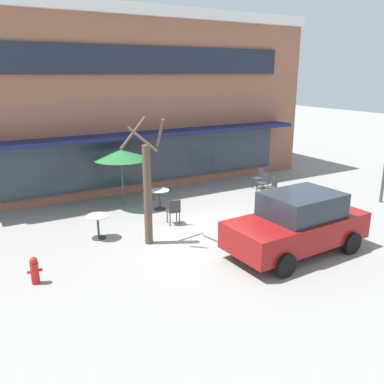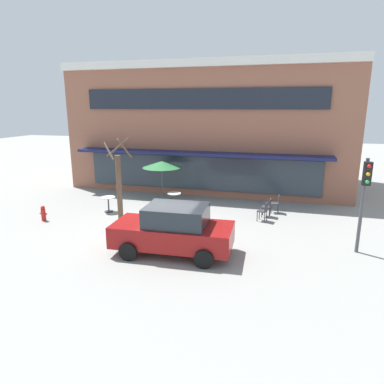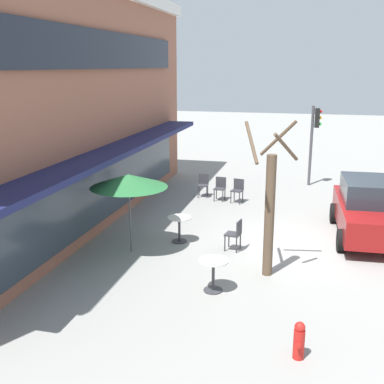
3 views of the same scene
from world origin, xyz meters
name	(u,v)px [view 3 (image 3 of 3)]	position (x,y,z in m)	size (l,w,h in m)	color
ground_plane	(298,244)	(0.00, 0.00, 0.00)	(80.00, 80.00, 0.00)	gray
cafe_table_near_wall	(213,270)	(-3.56, 1.80, 0.52)	(0.70, 0.70, 0.76)	#333338
cafe_table_streetside	(179,225)	(-0.68, 3.40, 0.52)	(0.70, 0.70, 0.76)	#333338
patio_umbrella_green_folded	(129,181)	(-1.73, 4.50, 2.02)	(2.10, 2.10, 2.20)	#4C4C51
cafe_chair_0	(220,187)	(4.07, 3.09, 0.53)	(0.43, 0.43, 0.89)	#333338
cafe_chair_1	(203,183)	(4.44, 3.83, 0.53)	(0.43, 0.43, 0.89)	#333338
cafe_chair_2	(238,189)	(3.93, 2.39, 0.53)	(0.48, 0.48, 0.89)	#333338
cafe_chair_3	(235,233)	(-0.96, 1.70, 0.53)	(0.46, 0.46, 0.89)	#333338
parked_sedan	(370,209)	(1.08, -2.01, 0.88)	(4.27, 2.15, 1.76)	maroon
street_tree	(269,208)	(-2.35, 0.69, 1.71)	(1.24, 1.31, 3.80)	brown
traffic_light_pole	(314,132)	(7.38, -0.29, 2.30)	(0.26, 0.44, 3.40)	#47474C
fire_hydrant	(299,340)	(-5.78, -0.19, 0.35)	(0.36, 0.20, 0.71)	red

